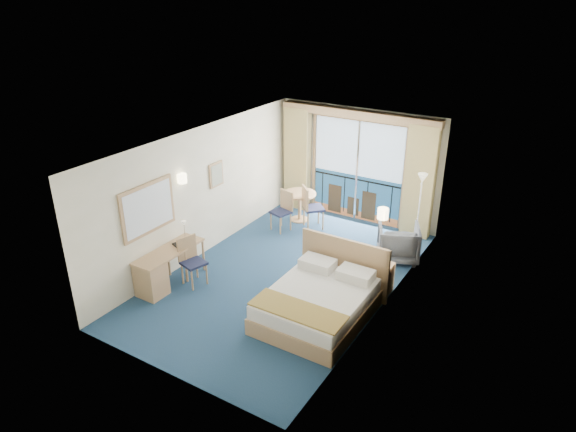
{
  "coord_description": "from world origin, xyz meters",
  "views": [
    {
      "loc": [
        4.56,
        -7.38,
        5.22
      ],
      "look_at": [
        -0.07,
        0.2,
        1.2
      ],
      "focal_mm": 32.0,
      "sensor_mm": 36.0,
      "label": 1
    }
  ],
  "objects_px": {
    "bed": "(319,302)",
    "table_chair_a": "(310,205)",
    "round_table": "(300,200)",
    "table_chair_b": "(283,208)",
    "armchair": "(398,242)",
    "nightstand": "(379,278)",
    "desk": "(155,274)",
    "desk_chair": "(191,258)",
    "floor_lamp": "(421,192)"
  },
  "relations": [
    {
      "from": "table_chair_a",
      "to": "table_chair_b",
      "type": "bearing_deg",
      "value": 81.58
    },
    {
      "from": "desk_chair",
      "to": "round_table",
      "type": "xyz_separation_m",
      "value": [
        0.31,
        3.53,
        0.0
      ]
    },
    {
      "from": "table_chair_a",
      "to": "bed",
      "type": "bearing_deg",
      "value": 166.86
    },
    {
      "from": "floor_lamp",
      "to": "bed",
      "type": "bearing_deg",
      "value": -99.08
    },
    {
      "from": "bed",
      "to": "nightstand",
      "type": "height_order",
      "value": "bed"
    },
    {
      "from": "desk",
      "to": "round_table",
      "type": "height_order",
      "value": "round_table"
    },
    {
      "from": "bed",
      "to": "table_chair_a",
      "type": "height_order",
      "value": "bed"
    },
    {
      "from": "table_chair_a",
      "to": "table_chair_b",
      "type": "distance_m",
      "value": 0.62
    },
    {
      "from": "bed",
      "to": "table_chair_a",
      "type": "xyz_separation_m",
      "value": [
        -1.86,
        3.0,
        0.28
      ]
    },
    {
      "from": "nightstand",
      "to": "floor_lamp",
      "type": "height_order",
      "value": "floor_lamp"
    },
    {
      "from": "armchair",
      "to": "table_chair_b",
      "type": "distance_m",
      "value": 2.77
    },
    {
      "from": "bed",
      "to": "nightstand",
      "type": "bearing_deg",
      "value": 66.06
    },
    {
      "from": "desk_chair",
      "to": "round_table",
      "type": "bearing_deg",
      "value": 10.31
    },
    {
      "from": "floor_lamp",
      "to": "desk_chair",
      "type": "bearing_deg",
      "value": -130.32
    },
    {
      "from": "bed",
      "to": "desk",
      "type": "distance_m",
      "value": 3.06
    },
    {
      "from": "nightstand",
      "to": "armchair",
      "type": "distance_m",
      "value": 1.39
    },
    {
      "from": "nightstand",
      "to": "desk",
      "type": "bearing_deg",
      "value": -148.28
    },
    {
      "from": "bed",
      "to": "round_table",
      "type": "height_order",
      "value": "bed"
    },
    {
      "from": "bed",
      "to": "armchair",
      "type": "bearing_deg",
      "value": 81.07
    },
    {
      "from": "round_table",
      "to": "table_chair_b",
      "type": "bearing_deg",
      "value": -96.59
    },
    {
      "from": "nightstand",
      "to": "table_chair_a",
      "type": "bearing_deg",
      "value": 144.71
    },
    {
      "from": "bed",
      "to": "floor_lamp",
      "type": "relative_size",
      "value": 1.24
    },
    {
      "from": "nightstand",
      "to": "table_chair_b",
      "type": "relative_size",
      "value": 0.62
    },
    {
      "from": "nightstand",
      "to": "armchair",
      "type": "relative_size",
      "value": 0.69
    },
    {
      "from": "desk",
      "to": "nightstand",
      "type": "bearing_deg",
      "value": 31.72
    },
    {
      "from": "floor_lamp",
      "to": "round_table",
      "type": "relative_size",
      "value": 2.12
    },
    {
      "from": "round_table",
      "to": "table_chair_a",
      "type": "height_order",
      "value": "table_chair_a"
    },
    {
      "from": "desk",
      "to": "table_chair_b",
      "type": "height_order",
      "value": "table_chair_b"
    },
    {
      "from": "floor_lamp",
      "to": "round_table",
      "type": "bearing_deg",
      "value": -176.5
    },
    {
      "from": "round_table",
      "to": "table_chair_b",
      "type": "xyz_separation_m",
      "value": [
        -0.07,
        -0.62,
        -0.01
      ]
    },
    {
      "from": "round_table",
      "to": "armchair",
      "type": "bearing_deg",
      "value": -12.56
    },
    {
      "from": "floor_lamp",
      "to": "desk_chair",
      "type": "distance_m",
      "value": 4.91
    },
    {
      "from": "desk",
      "to": "desk_chair",
      "type": "height_order",
      "value": "desk_chair"
    },
    {
      "from": "armchair",
      "to": "floor_lamp",
      "type": "distance_m",
      "value": 1.18
    },
    {
      "from": "armchair",
      "to": "round_table",
      "type": "relative_size",
      "value": 1.07
    },
    {
      "from": "floor_lamp",
      "to": "table_chair_a",
      "type": "bearing_deg",
      "value": -169.86
    },
    {
      "from": "nightstand",
      "to": "desk",
      "type": "xyz_separation_m",
      "value": [
        -3.5,
        -2.16,
        0.1
      ]
    },
    {
      "from": "desk",
      "to": "table_chair_b",
      "type": "xyz_separation_m",
      "value": [
        0.58,
        3.51,
        0.14
      ]
    },
    {
      "from": "bed",
      "to": "nightstand",
      "type": "relative_size",
      "value": 3.57
    },
    {
      "from": "bed",
      "to": "nightstand",
      "type": "xyz_separation_m",
      "value": [
        0.57,
        1.28,
        -0.02
      ]
    },
    {
      "from": "table_chair_b",
      "to": "floor_lamp",
      "type": "bearing_deg",
      "value": 31.0
    },
    {
      "from": "bed",
      "to": "armchair",
      "type": "distance_m",
      "value": 2.69
    },
    {
      "from": "desk_chair",
      "to": "round_table",
      "type": "distance_m",
      "value": 3.54
    },
    {
      "from": "armchair",
      "to": "desk",
      "type": "bearing_deg",
      "value": 22.28
    },
    {
      "from": "bed",
      "to": "desk_chair",
      "type": "xyz_separation_m",
      "value": [
        -2.59,
        -0.27,
        0.23
      ]
    },
    {
      "from": "table_chair_b",
      "to": "table_chair_a",
      "type": "bearing_deg",
      "value": 52.13
    },
    {
      "from": "nightstand",
      "to": "table_chair_a",
      "type": "height_order",
      "value": "table_chair_a"
    },
    {
      "from": "desk",
      "to": "bed",
      "type": "bearing_deg",
      "value": 16.73
    },
    {
      "from": "table_chair_a",
      "to": "table_chair_b",
      "type": "xyz_separation_m",
      "value": [
        -0.5,
        -0.37,
        -0.06
      ]
    },
    {
      "from": "desk",
      "to": "table_chair_a",
      "type": "bearing_deg",
      "value": 74.54
    }
  ]
}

